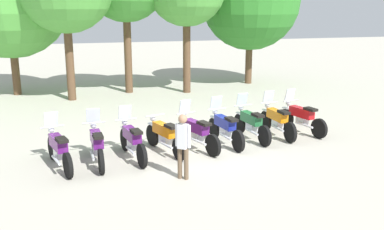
{
  "coord_description": "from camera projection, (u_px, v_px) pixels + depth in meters",
  "views": [
    {
      "loc": [
        -3.48,
        -11.64,
        4.05
      ],
      "look_at": [
        0.0,
        0.5,
        0.9
      ],
      "focal_mm": 40.69,
      "sensor_mm": 36.0,
      "label": 1
    }
  ],
  "objects": [
    {
      "name": "motorcycle_1",
      "position": [
        97.0,
        144.0,
        11.48
      ],
      "size": [
        0.62,
        2.19,
        1.37
      ],
      "rotation": [
        0.0,
        0.0,
        1.62
      ],
      "color": "black",
      "rests_on": "ground_plane"
    },
    {
      "name": "motorcycle_5",
      "position": [
        225.0,
        127.0,
        13.1
      ],
      "size": [
        0.62,
        2.18,
        1.37
      ],
      "rotation": [
        0.0,
        0.0,
        1.7
      ],
      "color": "black",
      "rests_on": "ground_plane"
    },
    {
      "name": "ground_plane",
      "position": [
        197.0,
        149.0,
        12.77
      ],
      "size": [
        80.0,
        80.0,
        0.0
      ],
      "primitive_type": "plane",
      "color": "#ADA899"
    },
    {
      "name": "motorcycle_3",
      "position": [
        165.0,
        135.0,
        12.33
      ],
      "size": [
        0.84,
        2.12,
        0.99
      ],
      "rotation": [
        0.0,
        0.0,
        1.87
      ],
      "color": "black",
      "rests_on": "ground_plane"
    },
    {
      "name": "motorcycle_4",
      "position": [
        196.0,
        132.0,
        12.63
      ],
      "size": [
        0.86,
        2.12,
        1.37
      ],
      "rotation": [
        0.0,
        0.0,
        1.88
      ],
      "color": "black",
      "rests_on": "ground_plane"
    },
    {
      "name": "motorcycle_8",
      "position": [
        301.0,
        117.0,
        14.34
      ],
      "size": [
        0.73,
        2.16,
        1.37
      ],
      "rotation": [
        0.0,
        0.0,
        1.79
      ],
      "color": "black",
      "rests_on": "ground_plane"
    },
    {
      "name": "motorcycle_7",
      "position": [
        277.0,
        120.0,
        13.97
      ],
      "size": [
        0.62,
        2.19,
        1.37
      ],
      "rotation": [
        0.0,
        0.0,
        1.62
      ],
      "color": "black",
      "rests_on": "ground_plane"
    },
    {
      "name": "motorcycle_6",
      "position": [
        251.0,
        123.0,
        13.59
      ],
      "size": [
        0.62,
        2.19,
        1.37
      ],
      "rotation": [
        0.0,
        0.0,
        1.68
      ],
      "color": "black",
      "rests_on": "ground_plane"
    },
    {
      "name": "motorcycle_2",
      "position": [
        132.0,
        140.0,
        11.86
      ],
      "size": [
        0.62,
        2.18,
        1.37
      ],
      "rotation": [
        0.0,
        0.0,
        1.73
      ],
      "color": "black",
      "rests_on": "ground_plane"
    },
    {
      "name": "motorcycle_0",
      "position": [
        59.0,
        149.0,
        11.14
      ],
      "size": [
        0.78,
        2.14,
        1.37
      ],
      "rotation": [
        0.0,
        0.0,
        1.83
      ],
      "color": "black",
      "rests_on": "ground_plane"
    },
    {
      "name": "person_0",
      "position": [
        183.0,
        142.0,
        10.31
      ],
      "size": [
        0.36,
        0.32,
        1.61
      ],
      "rotation": [
        0.0,
        0.0,
        0.87
      ],
      "color": "brown",
      "rests_on": "ground_plane"
    },
    {
      "name": "tree_4",
      "position": [
        251.0,
        1.0,
        22.66
      ],
      "size": [
        5.11,
        5.11,
        6.91
      ],
      "color": "brown",
      "rests_on": "ground_plane"
    }
  ]
}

